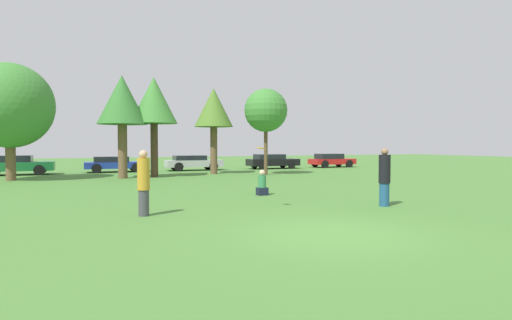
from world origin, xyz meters
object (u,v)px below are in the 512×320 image
(person_thrower, at_px, (144,183))
(tree_0, at_px, (9,106))
(bystander_sitting, at_px, (262,185))
(tree_2, at_px, (154,102))
(frisbee, at_px, (261,148))
(parked_car_blue, at_px, (114,164))
(parked_car_black, at_px, (272,161))
(parked_car_green, at_px, (15,164))
(tree_3, at_px, (214,109))
(parked_car_red, at_px, (331,160))
(tree_1, at_px, (122,102))
(tree_4, at_px, (266,111))
(parked_car_silver, at_px, (193,162))
(person_catcher, at_px, (384,177))

(person_thrower, relative_size, tree_0, 0.28)
(bystander_sitting, relative_size, tree_2, 0.16)
(frisbee, bearing_deg, bystander_sitting, 65.30)
(parked_car_blue, bearing_deg, parked_car_black, -1.40)
(bystander_sitting, xyz_separation_m, parked_car_green, (-10.29, 16.42, 0.27))
(parked_car_blue, bearing_deg, parked_car_green, -173.43)
(tree_2, relative_size, parked_car_green, 1.36)
(person_thrower, bearing_deg, parked_car_blue, 96.15)
(tree_0, xyz_separation_m, parked_car_black, (18.24, 4.85, -3.48))
(tree_3, height_order, parked_car_red, tree_3)
(tree_1, height_order, parked_car_blue, tree_1)
(frisbee, distance_m, parked_car_black, 22.18)
(tree_4, bearing_deg, parked_car_silver, 115.41)
(person_catcher, relative_size, parked_car_red, 0.47)
(person_catcher, xyz_separation_m, tree_0, (-12.38, 15.91, 3.17))
(tree_3, bearing_deg, parked_car_silver, 94.25)
(tree_3, relative_size, parked_car_black, 1.37)
(parked_car_black, xyz_separation_m, parked_car_red, (5.72, -0.04, -0.00))
(tree_4, height_order, parked_car_blue, tree_4)
(tree_3, xyz_separation_m, parked_car_green, (-12.24, 4.00, -3.70))
(tree_0, xyz_separation_m, tree_3, (11.93, 0.79, 0.27))
(person_catcher, xyz_separation_m, parked_car_black, (5.85, 20.76, -0.31))
(tree_0, height_order, tree_3, tree_0)
(tree_0, bearing_deg, parked_car_silver, 23.74)
(tree_0, relative_size, tree_2, 1.06)
(tree_1, height_order, parked_car_green, tree_1)
(bystander_sitting, relative_size, tree_1, 0.17)
(tree_1, xyz_separation_m, parked_car_red, (18.12, 5.61, -3.87))
(person_catcher, relative_size, parked_car_silver, 0.43)
(tree_2, bearing_deg, tree_1, -169.52)
(parked_car_black, bearing_deg, parked_car_silver, 178.85)
(person_catcher, bearing_deg, tree_4, -90.61)
(person_thrower, xyz_separation_m, tree_3, (6.96, 15.55, 3.45))
(tree_1, bearing_deg, tree_4, -4.58)
(frisbee, relative_size, tree_4, 0.05)
(tree_0, distance_m, tree_4, 14.84)
(tree_3, relative_size, parked_car_silver, 1.34)
(person_catcher, height_order, parked_car_silver, person_catcher)
(tree_2, relative_size, tree_4, 1.08)
(person_thrower, distance_m, parked_car_silver, 20.95)
(parked_car_green, height_order, parked_car_silver, parked_car_green)
(person_catcher, bearing_deg, frisbee, -4.14)
(person_catcher, xyz_separation_m, frisbee, (-3.95, 0.90, 0.93))
(tree_1, bearing_deg, parked_car_green, 137.74)
(frisbee, relative_size, tree_3, 0.04)
(person_catcher, height_order, bystander_sitting, person_catcher)
(tree_2, height_order, tree_4, tree_2)
(person_thrower, height_order, bystander_sitting, person_thrower)
(parked_car_silver, relative_size, parked_car_red, 1.09)
(tree_3, xyz_separation_m, parked_car_red, (12.03, 4.03, -3.76))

